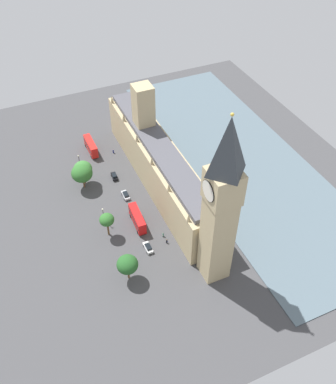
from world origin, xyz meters
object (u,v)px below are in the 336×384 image
at_px(plane_tree_slot_10, 82,173).
at_px(street_lamp_slot_13, 103,213).
at_px(plane_tree_near_tower, 83,169).
at_px(clock_tower, 221,204).
at_px(double_decker_bus_opposite_hall, 91,146).
at_px(car_white_leading, 148,247).
at_px(car_silver_far_end, 126,195).
at_px(car_black_trailing, 114,176).
at_px(plane_tree_slot_11, 127,264).
at_px(street_lamp_slot_12, 79,160).
at_px(plane_tree_kerbside, 107,220).
at_px(pedestrian_by_river_gate, 167,241).
at_px(parliament_building, 158,162).
at_px(double_decker_bus_midblock, 137,218).
at_px(pedestrian_under_trees, 163,235).
at_px(pedestrian_corner, 113,151).

bearing_deg(plane_tree_slot_10, street_lamp_slot_13, 94.00).
relative_size(plane_tree_near_tower, plane_tree_slot_10, 0.98).
bearing_deg(clock_tower, double_decker_bus_opposite_hall, -76.61).
xyz_separation_m(car_white_leading, plane_tree_near_tower, (9.11, -35.99, 5.46)).
xyz_separation_m(car_silver_far_end, street_lamp_slot_13, (10.06, 8.29, 3.55)).
bearing_deg(car_black_trailing, clock_tower, -71.38).
xyz_separation_m(clock_tower, plane_tree_slot_11, (22.50, -7.50, -21.09)).
bearing_deg(plane_tree_near_tower, clock_tower, 114.37).
height_order(plane_tree_near_tower, street_lamp_slot_12, plane_tree_near_tower).
xyz_separation_m(plane_tree_kerbside, plane_tree_slot_10, (1.07, -23.90, -0.31)).
distance_m(double_decker_bus_opposite_hall, street_lamp_slot_12, 10.89).
xyz_separation_m(double_decker_bus_opposite_hall, plane_tree_kerbside, (6.78, 41.91, 3.92)).
relative_size(pedestrian_by_river_gate, street_lamp_slot_12, 0.25).
distance_m(parliament_building, plane_tree_slot_11, 40.99).
xyz_separation_m(plane_tree_slot_11, street_lamp_slot_13, (-0.05, -22.61, -1.69)).
distance_m(double_decker_bus_midblock, plane_tree_kerbside, 10.40).
height_order(car_silver_far_end, double_decker_bus_midblock, double_decker_bus_midblock).
height_order(double_decker_bus_opposite_hall, car_silver_far_end, double_decker_bus_opposite_hall).
xyz_separation_m(double_decker_bus_opposite_hall, street_lamp_slot_13, (6.54, 36.75, 1.81)).
distance_m(car_white_leading, plane_tree_kerbside, 14.71).
xyz_separation_m(car_black_trailing, plane_tree_kerbside, (9.87, 24.09, 5.67)).
bearing_deg(plane_tree_near_tower, double_decker_bus_opposite_hall, -113.43).
bearing_deg(plane_tree_slot_11, plane_tree_near_tower, -89.41).
bearing_deg(plane_tree_slot_10, parliament_building, 162.61).
distance_m(double_decker_bus_opposite_hall, car_black_trailing, 18.17).
bearing_deg(pedestrian_under_trees, street_lamp_slot_12, -13.58).
relative_size(double_decker_bus_midblock, street_lamp_slot_12, 1.62).
bearing_deg(pedestrian_under_trees, car_silver_far_end, -20.83).
height_order(pedestrian_by_river_gate, plane_tree_kerbside, plane_tree_kerbside).
height_order(plane_tree_near_tower, plane_tree_kerbside, plane_tree_near_tower).
distance_m(car_silver_far_end, plane_tree_near_tower, 17.06).
bearing_deg(street_lamp_slot_12, double_decker_bus_midblock, 105.84).
bearing_deg(plane_tree_near_tower, pedestrian_corner, -139.75).
xyz_separation_m(car_black_trailing, street_lamp_slot_13, (9.63, 18.93, 3.56)).
relative_size(double_decker_bus_midblock, plane_tree_slot_11, 1.22).
bearing_deg(pedestrian_by_river_gate, parliament_building, -130.35).
height_order(car_black_trailing, pedestrian_under_trees, car_black_trailing).
bearing_deg(pedestrian_corner, pedestrian_under_trees, 2.33).
height_order(pedestrian_corner, plane_tree_slot_11, plane_tree_slot_11).
bearing_deg(double_decker_bus_midblock, pedestrian_corner, 85.87).
distance_m(pedestrian_under_trees, plane_tree_kerbside, 17.70).
relative_size(car_black_trailing, pedestrian_corner, 2.50).
bearing_deg(car_black_trailing, plane_tree_kerbside, -108.32).
bearing_deg(plane_tree_near_tower, pedestrian_under_trees, 114.62).
relative_size(car_white_leading, plane_tree_near_tower, 0.48).
bearing_deg(pedestrian_under_trees, plane_tree_slot_10, -6.30).
bearing_deg(double_decker_bus_midblock, street_lamp_slot_13, 155.58).
height_order(pedestrian_corner, plane_tree_near_tower, plane_tree_near_tower).
bearing_deg(car_black_trailing, parliament_building, -26.19).
distance_m(pedestrian_by_river_gate, pedestrian_under_trees, 2.79).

